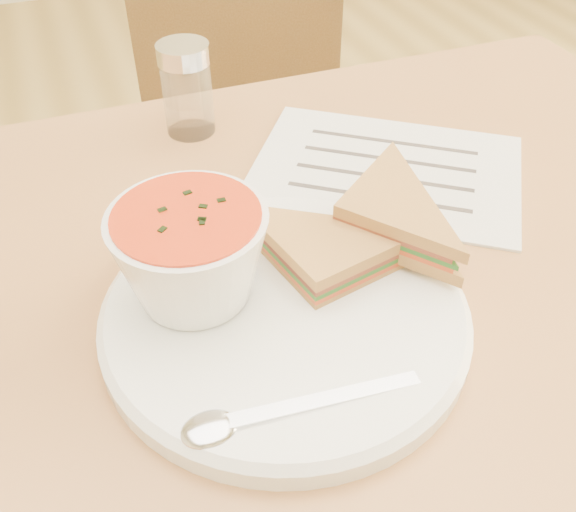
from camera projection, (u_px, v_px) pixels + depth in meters
name	position (u px, v px, depth m)	size (l,w,h in m)	color
dining_table	(303.00, 492.00, 0.80)	(1.00, 0.70, 0.75)	#95622E
chair_far	(237.00, 207.00, 1.17)	(0.37, 0.37, 0.83)	brown
plate	(285.00, 315.00, 0.50)	(0.28, 0.28, 0.02)	white
soup_bowl	(192.00, 260.00, 0.47)	(0.12, 0.12, 0.08)	white
sandwich_half_a	(316.00, 300.00, 0.48)	(0.12, 0.12, 0.04)	#BF8043
sandwich_half_b	(332.00, 223.00, 0.52)	(0.11, 0.11, 0.04)	#BF8043
spoon	(293.00, 408.00, 0.42)	(0.19, 0.04, 0.01)	silver
paper_menu	(386.00, 169.00, 0.66)	(0.27, 0.20, 0.00)	white
condiment_shaker	(187.00, 89.00, 0.69)	(0.06, 0.06, 0.10)	silver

